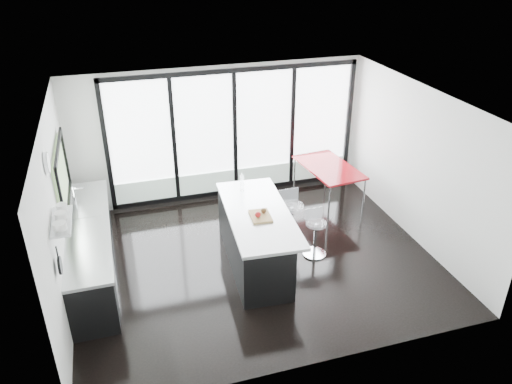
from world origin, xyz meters
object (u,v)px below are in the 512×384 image
object	(u,v)px
bar_stool_near	(315,238)
bar_stool_far	(291,224)
island	(253,237)
red_table	(328,185)

from	to	relation	value
bar_stool_near	bar_stool_far	world-z (taller)	bar_stool_far
island	red_table	bearing A→B (deg)	37.53
island	bar_stool_far	bearing A→B (deg)	25.65
island	bar_stool_far	xyz separation A→B (m)	(0.83, 0.40, -0.11)
bar_stool_far	red_table	bearing A→B (deg)	40.70
bar_stool_near	bar_stool_far	bearing A→B (deg)	120.20
island	bar_stool_near	distance (m)	1.11
island	bar_stool_near	bearing A→B (deg)	-4.59
bar_stool_far	island	bearing A→B (deg)	-157.45
bar_stool_near	red_table	distance (m)	1.95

